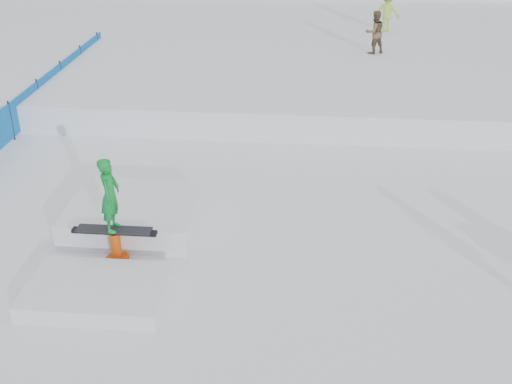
# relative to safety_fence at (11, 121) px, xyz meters

# --- Properties ---
(ground) EXTENTS (120.00, 120.00, 0.00)m
(ground) POSITION_rel_safety_fence_xyz_m (6.50, -6.60, -0.55)
(ground) COLOR white
(snow_midrise) EXTENTS (50.00, 18.00, 0.80)m
(snow_midrise) POSITION_rel_safety_fence_xyz_m (6.50, 9.40, -0.15)
(snow_midrise) COLOR white
(snow_midrise) RESTS_ON ground
(safety_fence) EXTENTS (0.05, 16.00, 1.10)m
(safety_fence) POSITION_rel_safety_fence_xyz_m (0.00, 0.00, 0.00)
(safety_fence) COLOR #0D5FB6
(safety_fence) RESTS_ON ground
(walker_olive) EXTENTS (0.88, 0.81, 1.45)m
(walker_olive) POSITION_rel_safety_fence_xyz_m (10.05, 6.73, 0.97)
(walker_olive) COLOR brown
(walker_olive) RESTS_ON snow_midrise
(walker_ygreen) EXTENTS (1.10, 0.81, 1.53)m
(walker_ygreen) POSITION_rel_safety_fence_xyz_m (10.77, 9.94, 1.01)
(walker_ygreen) COLOR #A4D846
(walker_ygreen) RESTS_ON snow_midrise
(jib_rail_feature) EXTENTS (2.60, 4.40, 2.11)m
(jib_rail_feature) POSITION_rel_safety_fence_xyz_m (4.44, -4.95, -0.25)
(jib_rail_feature) COLOR white
(jib_rail_feature) RESTS_ON ground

